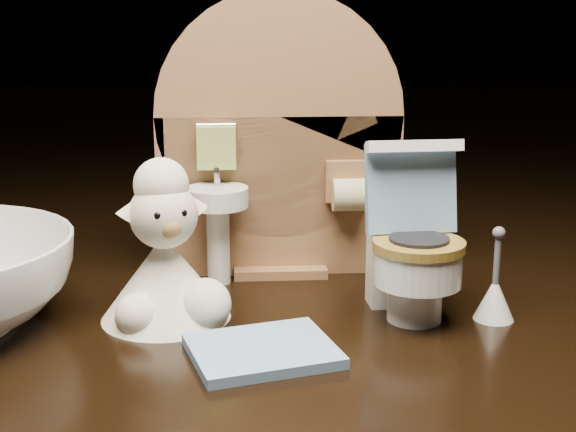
{
  "coord_description": "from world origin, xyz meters",
  "views": [
    {
      "loc": [
        -0.02,
        -0.36,
        0.14
      ],
      "look_at": [
        0.0,
        0.01,
        0.05
      ],
      "focal_mm": 50.0,
      "sensor_mm": 36.0,
      "label": 1
    }
  ],
  "objects": [
    {
      "name": "bath_mat",
      "position": [
        -0.01,
        -0.05,
        0.0
      ],
      "size": [
        0.07,
        0.06,
        0.0
      ],
      "primitive_type": "cube",
      "rotation": [
        0.0,
        0.0,
        0.27
      ],
      "color": "#749CBF",
      "rests_on": "ground"
    },
    {
      "name": "plush_lamb",
      "position": [
        -0.06,
        -0.0,
        0.03
      ],
      "size": [
        0.06,
        0.06,
        0.08
      ],
      "rotation": [
        0.0,
        0.0,
        0.33
      ],
      "color": "white",
      "rests_on": "ground"
    },
    {
      "name": "backdrop_panel",
      "position": [
        -0.0,
        0.06,
        0.07
      ],
      "size": [
        0.13,
        0.05,
        0.15
      ],
      "color": "#8D613B",
      "rests_on": "ground"
    },
    {
      "name": "toy_toilet",
      "position": [
        0.06,
        -0.0,
        0.03
      ],
      "size": [
        0.04,
        0.05,
        0.08
      ],
      "rotation": [
        0.0,
        0.0,
        0.06
      ],
      "color": "white",
      "rests_on": "ground"
    },
    {
      "name": "toilet_brush",
      "position": [
        0.1,
        -0.01,
        0.01
      ],
      "size": [
        0.02,
        0.02,
        0.04
      ],
      "color": "white",
      "rests_on": "ground"
    }
  ]
}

